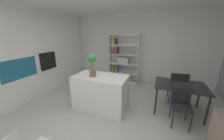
{
  "coord_description": "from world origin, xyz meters",
  "views": [
    {
      "loc": [
        1.13,
        -2.48,
        2.0
      ],
      "look_at": [
        0.06,
        0.23,
        1.13
      ],
      "focal_mm": 20.11,
      "sensor_mm": 36.0,
      "label": 1
    }
  ],
  "objects_px": {
    "potted_plant_on_island": "(92,63)",
    "dining_chair_far": "(178,85)",
    "dining_table": "(180,88)",
    "open_bookshelf": "(122,60)",
    "built_in_oven": "(48,61)",
    "dining_chair_near": "(181,101)",
    "kitchen_island": "(101,92)"
  },
  "relations": [
    {
      "from": "built_in_oven",
      "to": "dining_chair_near",
      "type": "xyz_separation_m",
      "value": [
        4.04,
        -0.17,
        -0.55
      ]
    },
    {
      "from": "dining_chair_far",
      "to": "kitchen_island",
      "type": "bearing_deg",
      "value": 22.64
    },
    {
      "from": "potted_plant_on_island",
      "to": "dining_chair_far",
      "type": "distance_m",
      "value": 2.5
    },
    {
      "from": "potted_plant_on_island",
      "to": "dining_chair_near",
      "type": "xyz_separation_m",
      "value": [
        2.12,
        0.2,
        -0.72
      ]
    },
    {
      "from": "kitchen_island",
      "to": "potted_plant_on_island",
      "type": "bearing_deg",
      "value": -156.62
    },
    {
      "from": "potted_plant_on_island",
      "to": "dining_chair_near",
      "type": "relative_size",
      "value": 0.62
    },
    {
      "from": "kitchen_island",
      "to": "dining_table",
      "type": "xyz_separation_m",
      "value": [
        1.95,
        0.57,
        0.22
      ]
    },
    {
      "from": "open_bookshelf",
      "to": "dining_chair_far",
      "type": "bearing_deg",
      "value": -27.35
    },
    {
      "from": "kitchen_island",
      "to": "open_bookshelf",
      "type": "relative_size",
      "value": 0.72
    },
    {
      "from": "built_in_oven",
      "to": "open_bookshelf",
      "type": "bearing_deg",
      "value": 40.64
    },
    {
      "from": "dining_chair_far",
      "to": "built_in_oven",
      "type": "bearing_deg",
      "value": 5.26
    },
    {
      "from": "kitchen_island",
      "to": "dining_chair_far",
      "type": "relative_size",
      "value": 1.49
    },
    {
      "from": "built_in_oven",
      "to": "open_bookshelf",
      "type": "relative_size",
      "value": 0.31
    },
    {
      "from": "kitchen_island",
      "to": "open_bookshelf",
      "type": "bearing_deg",
      "value": 91.53
    },
    {
      "from": "built_in_oven",
      "to": "kitchen_island",
      "type": "bearing_deg",
      "value": -8.05
    },
    {
      "from": "dining_chair_far",
      "to": "dining_table",
      "type": "bearing_deg",
      "value": 84.2
    },
    {
      "from": "dining_table",
      "to": "kitchen_island",
      "type": "bearing_deg",
      "value": -163.78
    },
    {
      "from": "potted_plant_on_island",
      "to": "dining_table",
      "type": "distance_m",
      "value": 2.29
    },
    {
      "from": "open_bookshelf",
      "to": "dining_chair_near",
      "type": "distance_m",
      "value": 2.8
    },
    {
      "from": "potted_plant_on_island",
      "to": "dining_chair_near",
      "type": "height_order",
      "value": "potted_plant_on_island"
    },
    {
      "from": "potted_plant_on_island",
      "to": "dining_chair_near",
      "type": "bearing_deg",
      "value": 5.49
    },
    {
      "from": "built_in_oven",
      "to": "dining_chair_far",
      "type": "bearing_deg",
      "value": 10.01
    },
    {
      "from": "open_bookshelf",
      "to": "dining_table",
      "type": "bearing_deg",
      "value": -36.59
    },
    {
      "from": "dining_table",
      "to": "dining_chair_near",
      "type": "height_order",
      "value": "dining_chair_near"
    },
    {
      "from": "dining_table",
      "to": "dining_chair_far",
      "type": "relative_size",
      "value": 1.26
    },
    {
      "from": "open_bookshelf",
      "to": "dining_table",
      "type": "height_order",
      "value": "open_bookshelf"
    },
    {
      "from": "built_in_oven",
      "to": "potted_plant_on_island",
      "type": "bearing_deg",
      "value": -11.02
    },
    {
      "from": "built_in_oven",
      "to": "dining_chair_near",
      "type": "bearing_deg",
      "value": -2.42
    },
    {
      "from": "potted_plant_on_island",
      "to": "open_bookshelf",
      "type": "bearing_deg",
      "value": 86.68
    },
    {
      "from": "built_in_oven",
      "to": "potted_plant_on_island",
      "type": "distance_m",
      "value": 1.96
    },
    {
      "from": "built_in_oven",
      "to": "kitchen_island",
      "type": "height_order",
      "value": "built_in_oven"
    },
    {
      "from": "built_in_oven",
      "to": "open_bookshelf",
      "type": "distance_m",
      "value": 2.7
    }
  ]
}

